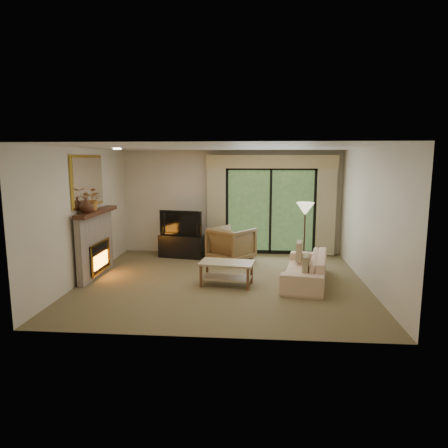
# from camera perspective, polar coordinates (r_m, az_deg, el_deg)

# --- Properties ---
(floor) EXTENTS (5.50, 5.50, 0.00)m
(floor) POSITION_cam_1_polar(r_m,az_deg,el_deg) (7.93, -0.17, -8.22)
(floor) COLOR brown
(floor) RESTS_ON ground
(ceiling) EXTENTS (5.50, 5.50, 0.00)m
(ceiling) POSITION_cam_1_polar(r_m,az_deg,el_deg) (7.57, -0.18, 10.90)
(ceiling) COLOR silver
(ceiling) RESTS_ON ground
(wall_back) EXTENTS (5.00, 0.00, 5.00)m
(wall_back) POSITION_cam_1_polar(r_m,az_deg,el_deg) (10.12, 0.99, 3.12)
(wall_back) COLOR beige
(wall_back) RESTS_ON ground
(wall_front) EXTENTS (5.00, 0.00, 5.00)m
(wall_front) POSITION_cam_1_polar(r_m,az_deg,el_deg) (5.20, -2.46, -2.78)
(wall_front) COLOR beige
(wall_front) RESTS_ON ground
(wall_left) EXTENTS (0.00, 5.00, 5.00)m
(wall_left) POSITION_cam_1_polar(r_m,az_deg,el_deg) (8.33, -19.38, 1.27)
(wall_left) COLOR beige
(wall_left) RESTS_ON ground
(wall_right) EXTENTS (0.00, 5.00, 5.00)m
(wall_right) POSITION_cam_1_polar(r_m,az_deg,el_deg) (7.91, 20.09, 0.83)
(wall_right) COLOR beige
(wall_right) RESTS_ON ground
(fireplace) EXTENTS (0.24, 1.70, 1.37)m
(fireplace) POSITION_cam_1_polar(r_m,az_deg,el_deg) (8.57, -17.89, -2.62)
(fireplace) COLOR gray
(fireplace) RESTS_ON floor
(mirror) EXTENTS (0.07, 1.45, 1.02)m
(mirror) POSITION_cam_1_polar(r_m,az_deg,el_deg) (8.44, -18.85, 5.83)
(mirror) COLOR gold
(mirror) RESTS_ON wall_left
(sliding_door) EXTENTS (2.26, 0.10, 2.16)m
(sliding_door) POSITION_cam_1_polar(r_m,az_deg,el_deg) (10.08, 6.65, 1.89)
(sliding_door) COLOR black
(sliding_door) RESTS_ON floor
(curtain_left) EXTENTS (0.45, 0.18, 2.35)m
(curtain_left) POSITION_cam_1_polar(r_m,az_deg,el_deg) (10.00, -1.07, 2.47)
(curtain_left) COLOR tan
(curtain_left) RESTS_ON floor
(curtain_right) EXTENTS (0.45, 0.18, 2.35)m
(curtain_right) POSITION_cam_1_polar(r_m,az_deg,el_deg) (10.10, 14.37, 2.25)
(curtain_right) COLOR tan
(curtain_right) RESTS_ON floor
(cornice) EXTENTS (3.20, 0.24, 0.32)m
(cornice) POSITION_cam_1_polar(r_m,az_deg,el_deg) (9.91, 6.81, 8.83)
(cornice) COLOR tan
(cornice) RESTS_ON wall_back
(media_console) EXTENTS (1.16, 0.68, 0.55)m
(media_console) POSITION_cam_1_polar(r_m,az_deg,el_deg) (9.89, -5.94, -3.11)
(media_console) COLOR black
(media_console) RESTS_ON floor
(tv) EXTENTS (1.07, 0.33, 0.61)m
(tv) POSITION_cam_1_polar(r_m,az_deg,el_deg) (9.78, -6.00, 0.21)
(tv) COLOR black
(tv) RESTS_ON media_console
(armchair) EXTENTS (1.24, 1.24, 0.82)m
(armchair) POSITION_cam_1_polar(r_m,az_deg,el_deg) (9.36, 1.06, -2.91)
(armchair) COLOR brown
(armchair) RESTS_ON floor
(sofa) EXTENTS (1.11, 2.06, 0.57)m
(sofa) POSITION_cam_1_polar(r_m,az_deg,el_deg) (7.97, 11.54, -6.20)
(sofa) COLOR beige
(sofa) RESTS_ON floor
(pillow_near) EXTENTS (0.17, 0.39, 0.38)m
(pillow_near) POSITION_cam_1_polar(r_m,az_deg,el_deg) (7.37, 11.60, -5.83)
(pillow_near) COLOR brown
(pillow_near) RESTS_ON sofa
(pillow_far) EXTENTS (0.18, 0.42, 0.40)m
(pillow_far) POSITION_cam_1_polar(r_m,az_deg,el_deg) (8.45, 10.69, -3.82)
(pillow_far) COLOR brown
(pillow_far) RESTS_ON sofa
(coffee_table) EXTENTS (1.08, 0.69, 0.46)m
(coffee_table) POSITION_cam_1_polar(r_m,az_deg,el_deg) (7.66, 0.39, -7.08)
(coffee_table) COLOR tan
(coffee_table) RESTS_ON floor
(floor_lamp) EXTENTS (0.49, 0.49, 1.45)m
(floor_lamp) POSITION_cam_1_polar(r_m,az_deg,el_deg) (8.97, 11.41, -1.58)
(floor_lamp) COLOR #FCEFC8
(floor_lamp) RESTS_ON floor
(vase) EXTENTS (0.36, 0.36, 0.30)m
(vase) POSITION_cam_1_polar(r_m,az_deg,el_deg) (8.06, -19.14, 2.59)
(vase) COLOR #412214
(vase) RESTS_ON fireplace
(branches) EXTENTS (0.49, 0.45, 0.46)m
(branches) POSITION_cam_1_polar(r_m,az_deg,el_deg) (8.35, -18.29, 3.40)
(branches) COLOR #AF702F
(branches) RESTS_ON fireplace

